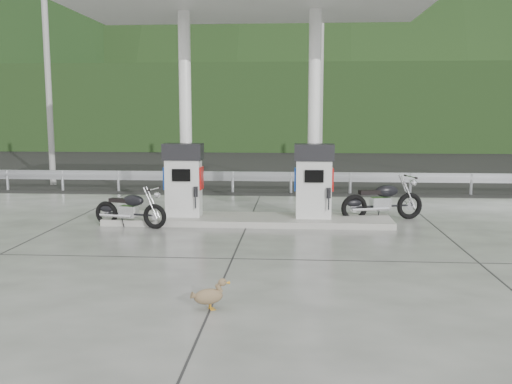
# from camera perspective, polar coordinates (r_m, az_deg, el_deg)

# --- Properties ---
(ground) EXTENTS (160.00, 160.00, 0.00)m
(ground) POSITION_cam_1_polar(r_m,az_deg,el_deg) (11.68, -1.82, -5.54)
(ground) COLOR black
(ground) RESTS_ON ground
(forecourt_apron) EXTENTS (18.00, 14.00, 0.02)m
(forecourt_apron) POSITION_cam_1_polar(r_m,az_deg,el_deg) (11.68, -1.82, -5.49)
(forecourt_apron) COLOR #61615C
(forecourt_apron) RESTS_ON ground
(pump_island) EXTENTS (7.00, 1.40, 0.15)m
(pump_island) POSITION_cam_1_polar(r_m,az_deg,el_deg) (14.09, -0.79, -2.78)
(pump_island) COLOR #99978E
(pump_island) RESTS_ON forecourt_apron
(gas_pump_left) EXTENTS (0.95, 0.55, 1.80)m
(gas_pump_left) POSITION_cam_1_polar(r_m,az_deg,el_deg) (14.17, -7.26, 1.20)
(gas_pump_left) COLOR silver
(gas_pump_left) RESTS_ON pump_island
(gas_pump_right) EXTENTS (0.95, 0.55, 1.80)m
(gas_pump_right) POSITION_cam_1_polar(r_m,az_deg,el_deg) (13.90, 5.79, 1.09)
(gas_pump_right) COLOR silver
(gas_pump_right) RESTS_ON pump_island
(canopy_column_left) EXTENTS (0.30, 0.30, 5.00)m
(canopy_column_left) POSITION_cam_1_polar(r_m,az_deg,el_deg) (14.46, -7.06, 7.70)
(canopy_column_left) COLOR white
(canopy_column_left) RESTS_ON pump_island
(canopy_column_right) EXTENTS (0.30, 0.30, 5.00)m
(canopy_column_right) POSITION_cam_1_polar(r_m,az_deg,el_deg) (14.20, 5.84, 7.71)
(canopy_column_right) COLOR white
(canopy_column_right) RESTS_ON pump_island
(guardrail) EXTENTS (26.00, 0.16, 1.42)m
(guardrail) POSITION_cam_1_polar(r_m,az_deg,el_deg) (19.43, 0.58, 2.04)
(guardrail) COLOR #AEB2B6
(guardrail) RESTS_ON ground
(road) EXTENTS (60.00, 7.00, 0.01)m
(road) POSITION_cam_1_polar(r_m,az_deg,el_deg) (22.98, 1.10, 1.19)
(road) COLOR black
(road) RESTS_ON ground
(utility_pole_a) EXTENTS (0.22, 0.22, 8.00)m
(utility_pole_a) POSITION_cam_1_polar(r_m,az_deg,el_deg) (22.76, -20.08, 10.73)
(utility_pole_a) COLOR gray
(utility_pole_a) RESTS_ON ground
(utility_pole_b) EXTENTS (0.22, 0.22, 8.00)m
(utility_pole_b) POSITION_cam_1_polar(r_m,az_deg,el_deg) (20.85, 6.45, 11.45)
(utility_pole_b) COLOR gray
(utility_pole_b) RESTS_ON ground
(tree_band) EXTENTS (80.00, 6.00, 6.00)m
(tree_band) POSITION_cam_1_polar(r_m,az_deg,el_deg) (41.31, 2.45, 8.39)
(tree_band) COLOR black
(tree_band) RESTS_ON ground
(forested_hills) EXTENTS (100.00, 40.00, 140.00)m
(forested_hills) POSITION_cam_1_polar(r_m,az_deg,el_deg) (71.35, 3.12, 5.82)
(forested_hills) COLOR black
(forested_hills) RESTS_ON ground
(motorcycle_left) EXTENTS (1.85, 0.99, 0.84)m
(motorcycle_left) POSITION_cam_1_polar(r_m,az_deg,el_deg) (13.85, -12.47, -1.72)
(motorcycle_left) COLOR black
(motorcycle_left) RESTS_ON forecourt_apron
(motorcycle_right) EXTENTS (2.14, 1.19, 0.97)m
(motorcycle_right) POSITION_cam_1_polar(r_m,az_deg,el_deg) (14.72, 12.52, -0.89)
(motorcycle_right) COLOR black
(motorcycle_right) RESTS_ON forecourt_apron
(duck) EXTENTS (0.52, 0.34, 0.36)m
(duck) POSITION_cam_1_polar(r_m,az_deg,el_deg) (8.03, -4.78, -10.40)
(duck) COLOR brown
(duck) RESTS_ON forecourt_apron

